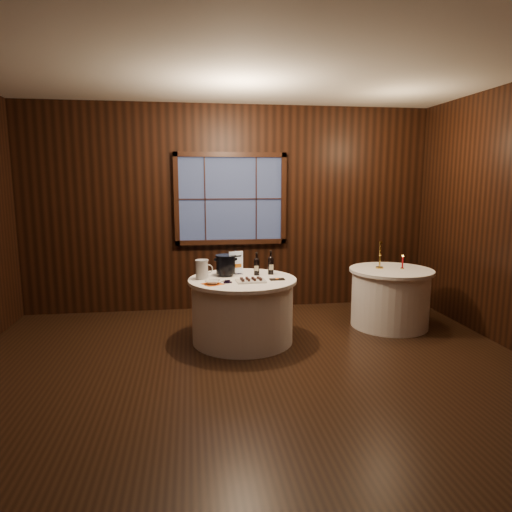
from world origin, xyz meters
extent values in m
plane|color=black|center=(0.00, 0.00, 0.00)|extent=(6.00, 6.00, 0.00)
cube|color=black|center=(0.00, 2.50, 1.50)|extent=(6.00, 0.02, 3.00)
cube|color=navy|center=(0.00, 2.47, 1.65)|extent=(1.50, 0.01, 1.20)
cylinder|color=white|center=(0.00, 1.00, 0.36)|extent=(1.20, 1.20, 0.73)
cylinder|color=white|center=(0.00, 1.00, 0.75)|extent=(1.28, 1.28, 0.04)
cylinder|color=white|center=(2.00, 1.30, 0.36)|extent=(1.00, 1.00, 0.73)
cylinder|color=white|center=(2.00, 1.30, 0.75)|extent=(1.08, 1.08, 0.04)
cube|color=#BABAC1|center=(-0.06, 1.22, 0.78)|extent=(0.18, 0.14, 0.02)
cube|color=#BABAC1|center=(-0.06, 1.22, 0.93)|extent=(0.02, 0.02, 0.29)
cube|color=white|center=(-0.06, 1.21, 0.93)|extent=(0.18, 0.08, 0.27)
cylinder|color=black|center=(0.20, 1.17, 0.86)|extent=(0.07, 0.07, 0.18)
sphere|color=black|center=(0.20, 1.17, 0.95)|extent=(0.07, 0.07, 0.07)
cylinder|color=black|center=(0.20, 1.17, 1.00)|extent=(0.03, 0.03, 0.08)
cylinder|color=black|center=(0.20, 1.17, 1.04)|extent=(0.03, 0.03, 0.02)
cube|color=beige|center=(0.20, 1.14, 0.86)|extent=(0.05, 0.01, 0.06)
cylinder|color=black|center=(0.38, 1.19, 0.87)|extent=(0.07, 0.07, 0.19)
sphere|color=black|center=(0.38, 1.19, 0.96)|extent=(0.07, 0.07, 0.07)
cylinder|color=black|center=(0.38, 1.19, 1.01)|extent=(0.03, 0.03, 0.09)
cylinder|color=black|center=(0.38, 1.19, 1.06)|extent=(0.03, 0.03, 0.02)
cube|color=beige|center=(0.38, 1.16, 0.87)|extent=(0.05, 0.00, 0.07)
cylinder|color=black|center=(-0.18, 1.19, 0.79)|extent=(0.18, 0.18, 0.03)
cylinder|color=black|center=(-0.18, 1.19, 0.90)|extent=(0.23, 0.23, 0.20)
cylinder|color=black|center=(-0.18, 1.19, 1.01)|extent=(0.25, 0.25, 0.02)
cube|color=white|center=(0.08, 0.81, 0.78)|extent=(0.34, 0.24, 0.02)
cube|color=black|center=(0.39, 0.87, 0.78)|extent=(0.18, 0.09, 0.01)
cylinder|color=#392D14|center=(-0.26, 0.78, 0.79)|extent=(0.06, 0.02, 0.03)
cylinder|color=silver|center=(-0.47, 1.05, 0.88)|extent=(0.15, 0.15, 0.22)
cylinder|color=silver|center=(-0.47, 1.05, 0.99)|extent=(0.16, 0.16, 0.01)
torus|color=silver|center=(-0.40, 1.05, 0.89)|extent=(0.11, 0.02, 0.11)
cube|color=orange|center=(-0.36, 0.75, 0.77)|extent=(0.27, 0.27, 0.00)
imported|color=white|center=(-0.36, 0.75, 0.79)|extent=(0.20, 0.20, 0.04)
cylinder|color=gold|center=(1.87, 1.38, 0.78)|extent=(0.10, 0.10, 0.02)
cylinder|color=gold|center=(1.87, 1.38, 0.94)|extent=(0.02, 0.02, 0.31)
cylinder|color=gold|center=(1.87, 1.38, 1.12)|extent=(0.05, 0.05, 0.03)
cylinder|color=gold|center=(2.15, 1.30, 0.78)|extent=(0.05, 0.05, 0.01)
cylinder|color=#A20C11|center=(2.15, 1.30, 0.86)|extent=(0.02, 0.02, 0.15)
sphere|color=#FFB23F|center=(2.15, 1.30, 0.94)|extent=(0.02, 0.02, 0.02)
camera|label=1|loc=(-0.59, -4.24, 1.91)|focal=32.00mm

